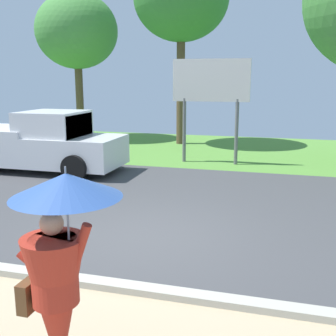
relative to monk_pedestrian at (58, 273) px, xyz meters
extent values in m
cube|color=#424244|center=(-0.50, 5.76, -1.15)|extent=(40.00, 8.00, 0.10)
cube|color=#589139|center=(-0.50, 13.76, -1.15)|extent=(40.00, 8.00, 0.10)
cube|color=#B2AD9E|center=(-0.50, 1.76, -1.05)|extent=(40.00, 0.24, 0.10)
cone|color=#B22D1E|center=(-0.04, 0.00, -0.38)|extent=(0.60, 0.60, 1.45)
cylinder|color=#B22D1E|center=(-0.04, 0.00, 0.02)|extent=(0.44, 0.44, 0.65)
sphere|color=tan|center=(-0.04, 0.00, 0.49)|extent=(0.22, 0.22, 0.22)
cylinder|color=#B22D1E|center=(0.24, 0.00, 0.30)|extent=(0.24, 0.09, 0.45)
cylinder|color=#B22D1E|center=(-0.30, 0.02, 0.06)|extent=(0.29, 0.08, 0.24)
cylinder|color=gray|center=(0.13, 0.00, 0.52)|extent=(0.02, 0.02, 0.75)
cone|color=#33569E|center=(0.13, 0.00, 0.86)|extent=(1.00, 1.00, 0.22)
cylinder|color=gray|center=(0.13, 0.00, 0.98)|extent=(0.02, 0.02, 0.10)
cube|color=beige|center=(-0.34, 0.05, 0.15)|extent=(0.02, 0.11, 0.16)
cube|color=brown|center=(-0.31, -0.05, -0.25)|extent=(0.12, 0.24, 0.30)
cube|color=silver|center=(-5.42, 8.25, -0.42)|extent=(5.20, 2.00, 0.90)
cube|color=silver|center=(-4.92, 8.25, 0.33)|extent=(1.80, 1.84, 0.90)
cube|color=#2D3842|center=(-4.07, 8.25, 0.33)|extent=(0.10, 1.70, 0.77)
cube|color=silver|center=(-6.72, 8.25, 0.13)|extent=(2.40, 2.00, 0.20)
cylinder|color=black|center=(-3.72, 9.25, -0.72)|extent=(0.76, 0.28, 0.76)
cylinder|color=black|center=(-3.72, 7.25, -0.72)|extent=(0.76, 0.28, 0.76)
cylinder|color=black|center=(-7.12, 9.25, -0.72)|extent=(0.76, 0.28, 0.76)
cylinder|color=slate|center=(-1.40, 10.87, 0.00)|extent=(0.12, 0.12, 2.20)
cylinder|color=slate|center=(0.40, 10.87, 0.00)|extent=(0.12, 0.12, 2.20)
cube|color=silver|center=(-0.50, 10.87, 1.70)|extent=(2.60, 0.10, 1.40)
cylinder|color=brown|center=(-2.51, 14.82, 1.35)|extent=(0.36, 0.36, 4.91)
cylinder|color=brown|center=(-7.58, 15.18, 0.80)|extent=(0.36, 0.36, 3.80)
ellipsoid|color=#478C3D|center=(-7.58, 15.18, 3.90)|extent=(3.79, 3.79, 3.45)
camera|label=1|loc=(1.96, -3.20, 1.79)|focal=44.78mm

